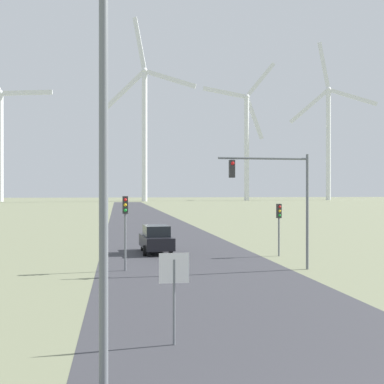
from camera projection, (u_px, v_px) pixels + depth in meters
road_surface at (151, 226)px, 52.63m from camera, size 10.00×240.00×0.01m
streetlamp at (103, 26)px, 8.79m from camera, size 2.84×0.32×12.08m
stop_sign_near at (174, 281)px, 11.91m from camera, size 0.81×0.07×2.45m
traffic_light_post_near_left at (125, 216)px, 23.04m from camera, size 0.28×0.34×3.84m
traffic_light_post_near_right at (279, 218)px, 28.25m from camera, size 0.28×0.34×3.30m
traffic_light_mast_overhead at (277, 187)px, 23.19m from camera, size 4.86×0.35×6.03m
car_approaching at (156, 239)px, 29.75m from camera, size 2.09×4.22×1.83m
wind_turbine_left at (0, 133)px, 177.87m from camera, size 31.95×9.57×62.14m
wind_turbine_center at (145, 121)px, 182.83m from camera, size 36.71×14.84×75.58m
wind_turbine_right at (247, 136)px, 202.69m from camera, size 33.55×2.60×63.05m
wind_turbine_far_right at (328, 132)px, 213.31m from camera, size 37.57×15.53×75.46m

